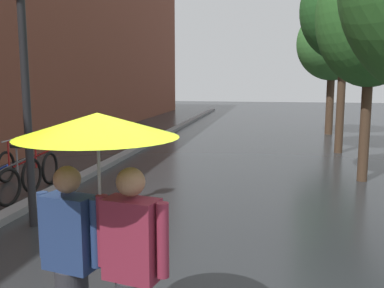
# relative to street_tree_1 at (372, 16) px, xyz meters

# --- Properties ---
(kerb_strip) EXTENTS (0.30, 36.00, 0.12)m
(kerb_strip) POSITION_rel_street_tree_1_xyz_m (-6.22, 3.09, -3.50)
(kerb_strip) COLOR slate
(kerb_strip) RESTS_ON ground
(street_tree_1) EXTENTS (2.32, 2.32, 5.08)m
(street_tree_1) POSITION_rel_street_tree_1_xyz_m (0.00, 0.00, 0.00)
(street_tree_1) COLOR #473323
(street_tree_1) RESTS_ON ground
(street_tree_2) EXTENTS (2.64, 2.64, 5.77)m
(street_tree_2) POSITION_rel_street_tree_1_xyz_m (0.02, 3.76, 0.68)
(street_tree_2) COLOR #473323
(street_tree_2) RESTS_ON ground
(street_tree_3) EXTENTS (2.82, 2.82, 5.14)m
(street_tree_3) POSITION_rel_street_tree_1_xyz_m (0.29, 8.37, 0.07)
(street_tree_3) COLOR #473323
(street_tree_3) RESTS_ON ground
(parked_bicycle_3) EXTENTS (1.09, 0.71, 0.96)m
(parked_bicycle_3) POSITION_rel_street_tree_1_xyz_m (-7.21, -2.26, -3.19)
(parked_bicycle_3) COLOR black
(parked_bicycle_3) RESTS_ON ground
(parked_bicycle_4) EXTENTS (1.11, 0.75, 0.96)m
(parked_bicycle_4) POSITION_rel_street_tree_1_xyz_m (-7.22, -1.56, -3.19)
(parked_bicycle_4) COLOR black
(parked_bicycle_4) RESTS_ON ground
(couple_under_umbrella) EXTENTS (1.19, 1.19, 2.02)m
(couple_under_umbrella) POSITION_rel_street_tree_1_xyz_m (-3.27, -7.03, -2.18)
(couple_under_umbrella) COLOR #2D2D33
(couple_under_umbrella) RESTS_ON ground
(street_lamp_post) EXTENTS (0.24, 0.24, 3.74)m
(street_lamp_post) POSITION_rel_street_tree_1_xyz_m (-5.62, -4.08, -1.34)
(street_lamp_post) COLOR black
(street_lamp_post) RESTS_ON ground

